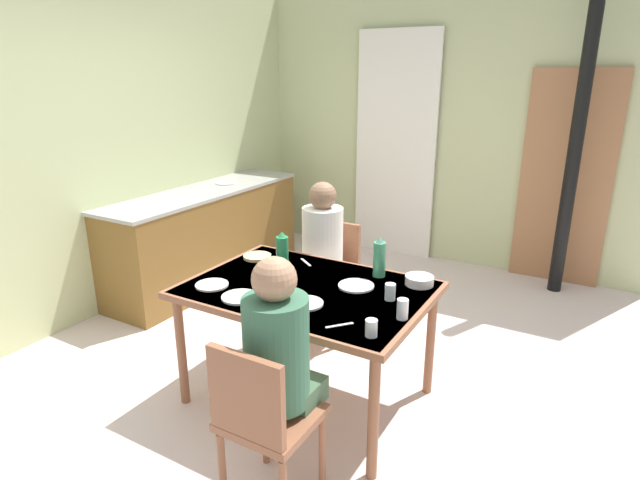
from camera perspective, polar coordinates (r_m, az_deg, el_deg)
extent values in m
plane|color=beige|center=(3.68, -2.37, -14.33)|extent=(7.18, 7.18, 0.00)
cube|color=#BAC28F|center=(5.66, 12.88, 12.02)|extent=(4.21, 0.10, 2.83)
cube|color=#B9C38D|center=(4.98, -18.33, 10.79)|extent=(0.10, 4.14, 2.83)
cube|color=#9F6A44|center=(5.40, 25.28, 6.00)|extent=(0.80, 0.05, 2.00)
cylinder|color=black|center=(5.07, 26.28, 9.97)|extent=(0.12, 0.12, 2.83)
cube|color=white|center=(5.74, 8.23, 10.08)|extent=(0.90, 0.03, 2.38)
cube|color=brown|center=(5.16, -12.27, 0.36)|extent=(0.60, 2.18, 0.87)
cube|color=#9E9E99|center=(5.05, -12.61, 5.23)|extent=(0.61, 2.22, 0.03)
cylinder|color=#B7B7BC|center=(5.28, -10.24, 6.16)|extent=(0.21, 0.21, 0.01)
cube|color=brown|center=(3.10, -1.39, -5.50)|extent=(1.41, 1.00, 0.04)
cube|color=#ECA496|center=(3.09, -1.40, -5.18)|extent=(1.36, 0.96, 0.00)
cylinder|color=brown|center=(3.33, -14.94, -11.64)|extent=(0.06, 0.06, 0.71)
cylinder|color=brown|center=(2.70, 5.86, -18.76)|extent=(0.06, 0.06, 0.71)
cylinder|color=brown|center=(3.90, -6.09, -6.48)|extent=(0.06, 0.06, 0.71)
cylinder|color=brown|center=(3.38, 11.99, -10.87)|extent=(0.06, 0.06, 0.71)
cube|color=brown|center=(2.54, -5.28, -18.79)|extent=(0.40, 0.40, 0.04)
cube|color=brown|center=(2.30, -8.12, -16.85)|extent=(0.38, 0.04, 0.42)
cylinder|color=brown|center=(2.88, -6.01, -19.89)|extent=(0.04, 0.04, 0.41)
cylinder|color=brown|center=(2.73, 0.25, -22.19)|extent=(0.04, 0.04, 0.41)
cylinder|color=brown|center=(2.68, -10.65, -23.57)|extent=(0.04, 0.04, 0.41)
cube|color=brown|center=(3.97, 0.64, -4.44)|extent=(0.40, 0.40, 0.04)
cube|color=brown|center=(4.04, 1.90, -0.84)|extent=(0.38, 0.04, 0.42)
cylinder|color=brown|center=(3.86, 1.59, -9.12)|extent=(0.04, 0.04, 0.41)
cylinder|color=brown|center=(4.02, -2.71, -8.00)|extent=(0.04, 0.04, 0.41)
cylinder|color=brown|center=(4.14, 3.86, -7.23)|extent=(0.04, 0.04, 0.41)
cylinder|color=brown|center=(4.28, -0.25, -6.28)|extent=(0.04, 0.04, 0.41)
cube|color=#415E43|center=(2.61, -3.23, -15.96)|extent=(0.30, 0.22, 0.12)
cylinder|color=#38664C|center=(2.40, -4.80, -12.06)|extent=(0.30, 0.30, 0.52)
sphere|color=#A87A5B|center=(2.24, -5.04, -4.30)|extent=(0.20, 0.20, 0.20)
cube|color=silver|center=(3.82, -0.54, -4.40)|extent=(0.30, 0.22, 0.12)
cylinder|color=silver|center=(3.82, 0.28, -0.25)|extent=(0.30, 0.30, 0.52)
sphere|color=#846047|center=(3.72, 0.29, 4.87)|extent=(0.20, 0.20, 0.20)
cylinder|color=#3E8E63|center=(3.23, 6.52, -2.12)|extent=(0.08, 0.08, 0.22)
cone|color=#47886F|center=(3.19, 6.60, 0.03)|extent=(0.05, 0.05, 0.04)
cylinder|color=#217C48|center=(3.29, -4.14, -1.57)|extent=(0.08, 0.08, 0.23)
cone|color=#258349|center=(3.25, -4.19, 0.63)|extent=(0.05, 0.05, 0.03)
cylinder|color=silver|center=(3.17, 10.83, -4.36)|extent=(0.17, 0.17, 0.05)
cylinder|color=white|center=(2.87, -1.62, -6.94)|extent=(0.20, 0.20, 0.01)
cylinder|color=white|center=(3.10, 3.97, -5.01)|extent=(0.21, 0.21, 0.01)
cylinder|color=white|center=(3.17, -11.75, -4.83)|extent=(0.20, 0.20, 0.01)
cylinder|color=white|center=(2.98, -8.75, -6.17)|extent=(0.21, 0.21, 0.01)
cylinder|color=silver|center=(2.54, 5.64, -9.57)|extent=(0.06, 0.06, 0.09)
cylinder|color=silver|center=(2.72, 9.02, -7.48)|extent=(0.06, 0.06, 0.11)
cylinder|color=silver|center=(2.93, 7.69, -5.64)|extent=(0.06, 0.06, 0.09)
cylinder|color=#DBB77A|center=(3.58, -6.88, -1.81)|extent=(0.19, 0.19, 0.02)
cube|color=silver|center=(2.65, 2.15, -9.32)|extent=(0.11, 0.12, 0.00)
cube|color=silver|center=(3.47, -1.56, -2.45)|extent=(0.13, 0.10, 0.00)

